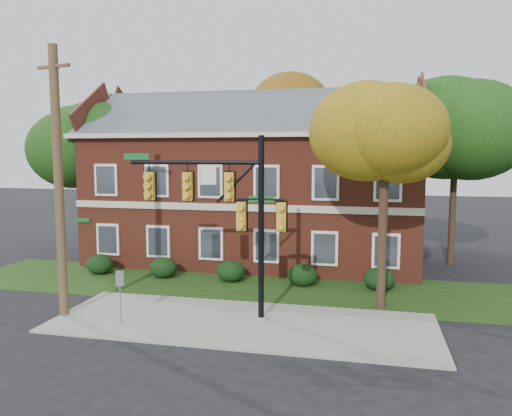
% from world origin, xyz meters
% --- Properties ---
extents(ground, '(120.00, 120.00, 0.00)m').
position_xyz_m(ground, '(0.00, 0.00, 0.00)').
color(ground, black).
rests_on(ground, ground).
extents(sidewalk, '(14.00, 5.00, 0.08)m').
position_xyz_m(sidewalk, '(0.00, 1.00, 0.04)').
color(sidewalk, gray).
rests_on(sidewalk, ground).
extents(grass_strip, '(30.00, 6.00, 0.04)m').
position_xyz_m(grass_strip, '(0.00, 6.00, 0.02)').
color(grass_strip, '#193811').
rests_on(grass_strip, ground).
extents(apartment_building, '(18.80, 8.80, 9.74)m').
position_xyz_m(apartment_building, '(-2.00, 11.95, 4.99)').
color(apartment_building, maroon).
rests_on(apartment_building, ground).
extents(hedge_far_left, '(1.40, 1.26, 1.05)m').
position_xyz_m(hedge_far_left, '(-9.00, 6.70, 0.53)').
color(hedge_far_left, black).
rests_on(hedge_far_left, ground).
extents(hedge_left, '(1.40, 1.26, 1.05)m').
position_xyz_m(hedge_left, '(-5.50, 6.70, 0.53)').
color(hedge_left, black).
rests_on(hedge_left, ground).
extents(hedge_center, '(1.40, 1.26, 1.05)m').
position_xyz_m(hedge_center, '(-2.00, 6.70, 0.53)').
color(hedge_center, black).
rests_on(hedge_center, ground).
extents(hedge_right, '(1.40, 1.26, 1.05)m').
position_xyz_m(hedge_right, '(1.50, 6.70, 0.53)').
color(hedge_right, black).
rests_on(hedge_right, ground).
extents(hedge_far_right, '(1.40, 1.26, 1.05)m').
position_xyz_m(hedge_far_right, '(5.00, 6.70, 0.53)').
color(hedge_far_right, black).
rests_on(hedge_far_right, ground).
extents(tree_near_right, '(4.50, 4.25, 8.58)m').
position_xyz_m(tree_near_right, '(5.22, 3.87, 6.67)').
color(tree_near_right, black).
rests_on(tree_near_right, ground).
extents(tree_left_rear, '(5.40, 5.10, 8.88)m').
position_xyz_m(tree_left_rear, '(-11.73, 10.84, 6.68)').
color(tree_left_rear, black).
rests_on(tree_left_rear, ground).
extents(tree_right_rear, '(6.30, 5.95, 10.62)m').
position_xyz_m(tree_right_rear, '(9.31, 12.81, 8.12)').
color(tree_right_rear, black).
rests_on(tree_right_rear, ground).
extents(tree_far_rear, '(6.84, 6.46, 11.52)m').
position_xyz_m(tree_far_rear, '(-0.66, 19.79, 8.84)').
color(tree_far_rear, black).
rests_on(tree_far_rear, ground).
extents(traffic_signal, '(6.15, 0.75, 6.87)m').
position_xyz_m(traffic_signal, '(-0.62, 1.41, 4.26)').
color(traffic_signal, gray).
rests_on(traffic_signal, ground).
extents(utility_pole, '(1.56, 0.50, 10.15)m').
position_xyz_m(utility_pole, '(-6.85, 0.34, 5.15)').
color(utility_pole, brown).
rests_on(utility_pole, ground).
extents(sign_post, '(0.29, 0.11, 2.02)m').
position_xyz_m(sign_post, '(-4.27, -0.05, 1.37)').
color(sign_post, slate).
rests_on(sign_post, ground).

